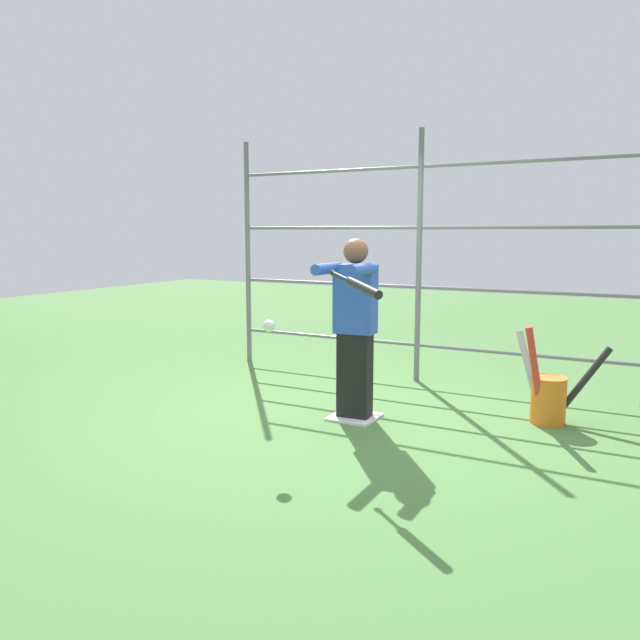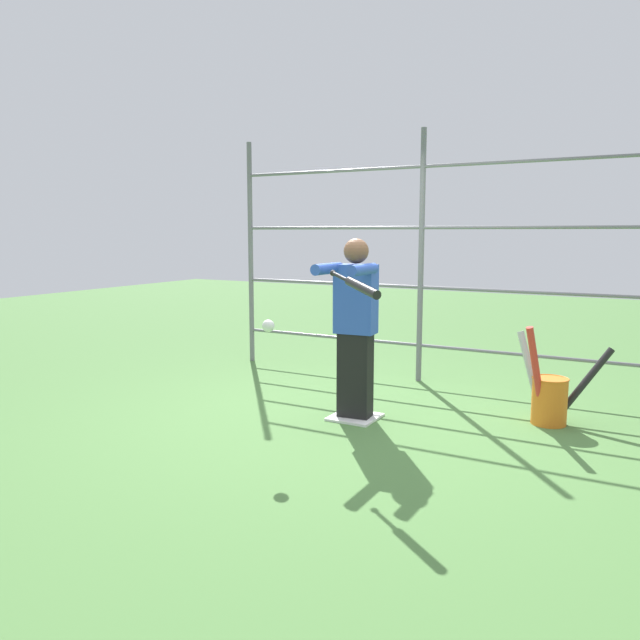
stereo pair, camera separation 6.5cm
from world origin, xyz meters
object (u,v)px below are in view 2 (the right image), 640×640
Objects in this scene: batter at (355,323)px; softball_in_flight at (268,326)px; bat_bucket at (549,396)px; baseball_bat_swinging at (358,286)px.

batter is 0.93m from softball_in_flight.
bat_bucket is (-1.83, -1.56, -0.68)m from softball_in_flight.
baseball_bat_swinging reaches higher than softball_in_flight.
baseball_bat_swinging is at bearing 117.45° from batter.
batter is 1.77m from bat_bucket.
batter is 0.92m from baseball_bat_swinging.
batter is at bearing -62.55° from baseball_bat_swinging.
batter reaches higher than baseball_bat_swinging.
bat_bucket is at bearing -155.91° from batter.
bat_bucket is at bearing -139.65° from softball_in_flight.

